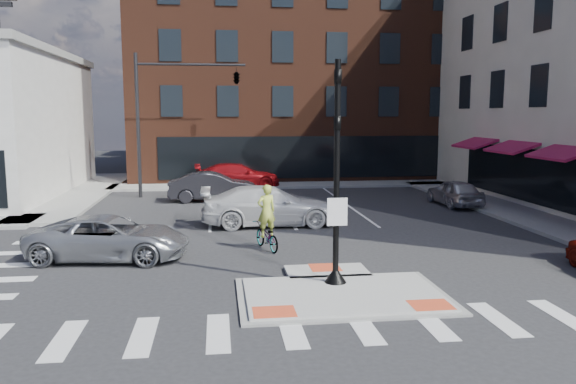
{
  "coord_description": "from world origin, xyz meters",
  "views": [
    {
      "loc": [
        -3.16,
        -14.19,
        4.7
      ],
      "look_at": [
        -0.73,
        4.95,
        2.0
      ],
      "focal_mm": 35.0,
      "sensor_mm": 36.0,
      "label": 1
    }
  ],
  "objects": [
    {
      "name": "bg_car_dark",
      "position": [
        -3.4,
        16.14,
        0.79
      ],
      "size": [
        4.77,
        1.67,
        1.57
      ],
      "primitive_type": "imported",
      "rotation": [
        0.0,
        0.0,
        1.57
      ],
      "color": "#28282D",
      "rests_on": "ground"
    },
    {
      "name": "white_pickup",
      "position": [
        -1.0,
        9.12,
        0.83
      ],
      "size": [
        5.73,
        2.33,
        1.66
      ],
      "primitive_type": "imported",
      "rotation": [
        0.0,
        0.0,
        1.57
      ],
      "color": "silver",
      "rests_on": "ground"
    },
    {
      "name": "building_far_right",
      "position": [
        9.0,
        54.0,
        6.0
      ],
      "size": [
        12.0,
        12.0,
        12.0
      ],
      "primitive_type": "cube",
      "color": "brown",
      "rests_on": "ground"
    },
    {
      "name": "bg_car_red",
      "position": [
        -1.9,
        21.5,
        0.78
      ],
      "size": [
        5.5,
        2.47,
        1.56
      ],
      "primitive_type": "imported",
      "rotation": [
        0.0,
        0.0,
        1.62
      ],
      "color": "maroon",
      "rests_on": "ground"
    },
    {
      "name": "sidewalk_e",
      "position": [
        10.8,
        10.0,
        0.07
      ],
      "size": [
        3.0,
        24.0,
        0.15
      ],
      "primitive_type": "cube",
      "color": "gray",
      "rests_on": "ground"
    },
    {
      "name": "refuge_island",
      "position": [
        0.0,
        -0.26,
        0.05
      ],
      "size": [
        5.4,
        4.65,
        0.13
      ],
      "color": "gray",
      "rests_on": "ground"
    },
    {
      "name": "building_n",
      "position": [
        3.0,
        31.99,
        7.8
      ],
      "size": [
        24.4,
        18.4,
        15.5
      ],
      "color": "#4D2518",
      "rests_on": "ground"
    },
    {
      "name": "signal_pole",
      "position": [
        0.0,
        0.4,
        2.36
      ],
      "size": [
        0.6,
        0.6,
        5.98
      ],
      "color": "black",
      "rests_on": "refuge_island"
    },
    {
      "name": "sidewalk_n",
      "position": [
        3.0,
        22.0,
        0.07
      ],
      "size": [
        26.0,
        3.0,
        0.15
      ],
      "primitive_type": "cube",
      "color": "gray",
      "rests_on": "ground"
    },
    {
      "name": "silver_suv",
      "position": [
        -6.67,
        4.2,
        0.71
      ],
      "size": [
        5.35,
        2.99,
        1.41
      ],
      "primitive_type": "imported",
      "rotation": [
        0.0,
        0.0,
        1.44
      ],
      "color": "#ACAFB4",
      "rests_on": "ground"
    },
    {
      "name": "bg_car_silver",
      "position": [
        8.92,
        13.0,
        0.69
      ],
      "size": [
        1.79,
        4.09,
        1.37
      ],
      "primitive_type": "imported",
      "rotation": [
        0.0,
        0.0,
        3.18
      ],
      "color": "silver",
      "rests_on": "ground"
    },
    {
      "name": "ground",
      "position": [
        0.0,
        0.0,
        0.0
      ],
      "size": [
        120.0,
        120.0,
        0.0
      ],
      "primitive_type": "plane",
      "color": "#28282B",
      "rests_on": "ground"
    },
    {
      "name": "building_far_left",
      "position": [
        -4.0,
        52.0,
        5.0
      ],
      "size": [
        10.0,
        12.0,
        10.0
      ],
      "primitive_type": "cube",
      "color": "slate",
      "rests_on": "ground"
    },
    {
      "name": "mast_arm_signal",
      "position": [
        -3.47,
        18.0,
        6.21
      ],
      "size": [
        6.1,
        2.24,
        8.0
      ],
      "color": "black",
      "rests_on": "ground"
    },
    {
      "name": "cyclist",
      "position": [
        -1.5,
        4.86,
        0.77
      ],
      "size": [
        1.17,
        1.93,
        2.28
      ],
      "rotation": [
        0.0,
        0.0,
        3.46
      ],
      "color": "#3F3F44",
      "rests_on": "ground"
    }
  ]
}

